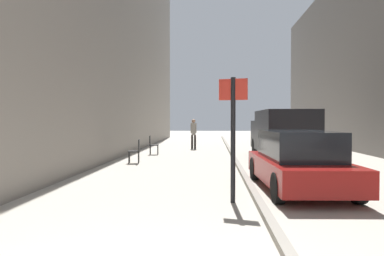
% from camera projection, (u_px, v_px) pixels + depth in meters
% --- Properties ---
extents(ground_plane, '(80.00, 80.00, 0.00)m').
position_uv_depth(ground_plane, '(197.00, 161.00, 14.43)').
color(ground_plane, '#A8A093').
extents(kerb_strip, '(0.16, 40.00, 0.12)m').
position_uv_depth(kerb_strip, '(235.00, 160.00, 14.33)').
color(kerb_strip, gray).
rests_on(kerb_strip, ground_plane).
extents(pedestrian_main_foreground, '(0.35, 0.23, 1.76)m').
position_uv_depth(pedestrian_main_foreground, '(194.00, 132.00, 20.61)').
color(pedestrian_main_foreground, black).
rests_on(pedestrian_main_foreground, ground_plane).
extents(delivery_van, '(2.11, 5.39, 2.12)m').
position_uv_depth(delivery_van, '(282.00, 133.00, 15.26)').
color(delivery_van, black).
rests_on(delivery_van, ground_plane).
extents(parked_car, '(2.00, 4.28, 1.45)m').
position_uv_depth(parked_car, '(298.00, 161.00, 8.56)').
color(parked_car, maroon).
rests_on(parked_car, ground_plane).
extents(street_sign_post, '(0.59, 0.19, 2.60)m').
position_uv_depth(street_sign_post, '(233.00, 128.00, 7.22)').
color(street_sign_post, black).
rests_on(street_sign_post, ground_plane).
extents(cafe_chair_near_window, '(0.48, 0.48, 0.94)m').
position_uv_depth(cafe_chair_near_window, '(152.00, 144.00, 17.25)').
color(cafe_chair_near_window, black).
rests_on(cafe_chair_near_window, ground_plane).
extents(cafe_chair_by_doorway, '(0.50, 0.50, 0.94)m').
position_uv_depth(cafe_chair_by_doorway, '(136.00, 149.00, 13.81)').
color(cafe_chair_by_doorway, black).
rests_on(cafe_chair_by_doorway, ground_plane).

